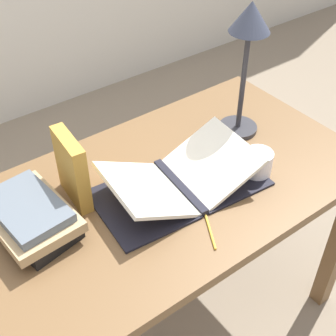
# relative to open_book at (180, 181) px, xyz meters

# --- Properties ---
(ground_plane) EXTENTS (12.00, 12.00, 0.00)m
(ground_plane) POSITION_rel_open_book_xyz_m (-0.06, 0.04, -0.81)
(ground_plane) COLOR gray
(reading_desk) EXTENTS (1.39, 0.72, 0.77)m
(reading_desk) POSITION_rel_open_book_xyz_m (-0.06, 0.04, -0.14)
(reading_desk) COLOR brown
(reading_desk) RESTS_ON ground_plane
(open_book) EXTENTS (0.55, 0.33, 0.11)m
(open_book) POSITION_rel_open_book_xyz_m (0.00, 0.00, 0.00)
(open_book) COLOR black
(open_book) RESTS_ON reading_desk
(book_stack_tall) EXTENTS (0.22, 0.30, 0.10)m
(book_stack_tall) POSITION_rel_open_book_xyz_m (-0.44, 0.12, 0.02)
(book_stack_tall) COLOR black
(book_stack_tall) RESTS_ON reading_desk
(book_standing_upright) EXTENTS (0.05, 0.16, 0.22)m
(book_standing_upright) POSITION_rel_open_book_xyz_m (-0.27, 0.16, 0.08)
(book_standing_upright) COLOR #BC8933
(book_standing_upright) RESTS_ON reading_desk
(reading_lamp) EXTENTS (0.14, 0.14, 0.47)m
(reading_lamp) POSITION_rel_open_book_xyz_m (0.36, 0.12, 0.32)
(reading_lamp) COLOR #2D2D33
(reading_lamp) RESTS_ON reading_desk
(coffee_mug) EXTENTS (0.12, 0.09, 0.09)m
(coffee_mug) POSITION_rel_open_book_xyz_m (0.24, -0.09, 0.01)
(coffee_mug) COLOR white
(coffee_mug) RESTS_ON reading_desk
(pencil) EXTENTS (0.08, 0.14, 0.01)m
(pencil) POSITION_rel_open_book_xyz_m (-0.03, -0.18, -0.03)
(pencil) COLOR gold
(pencil) RESTS_ON reading_desk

